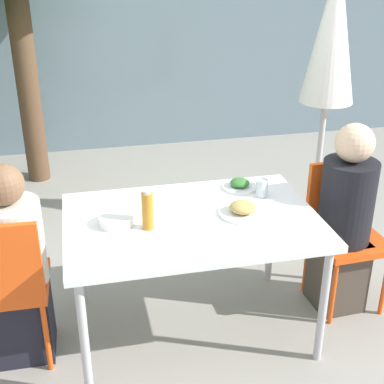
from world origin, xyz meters
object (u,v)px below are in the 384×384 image
(closed_umbrella, at_px, (332,41))
(salad_bowl, at_px, (116,220))
(person_right, at_px, (344,224))
(bottle, at_px, (148,210))
(chair_right, at_px, (344,223))
(drinking_cup, at_px, (262,188))
(chair_left, at_px, (5,281))
(person_left, at_px, (17,270))

(closed_umbrella, bearing_deg, salad_bowl, -147.75)
(person_right, bearing_deg, bottle, 2.46)
(person_right, height_order, closed_umbrella, closed_umbrella)
(chair_right, relative_size, person_right, 0.75)
(person_right, height_order, salad_bowl, person_right)
(drinking_cup, bearing_deg, chair_left, -170.57)
(chair_left, xyz_separation_m, bottle, (0.73, 0.00, 0.31))
(chair_left, bearing_deg, person_left, 57.98)
(chair_right, xyz_separation_m, bottle, (-1.21, -0.19, 0.31))
(bottle, bearing_deg, person_left, 173.38)
(person_left, distance_m, person_right, 1.84)
(bottle, xyz_separation_m, salad_bowl, (-0.15, 0.07, -0.08))
(bottle, relative_size, drinking_cup, 2.12)
(chair_right, distance_m, person_right, 0.10)
(person_left, bearing_deg, chair_right, 4.43)
(chair_right, height_order, salad_bowl, chair_right)
(chair_right, bearing_deg, person_right, 57.98)
(chair_left, height_order, closed_umbrella, closed_umbrella)
(person_right, bearing_deg, salad_bowl, -1.35)
(chair_right, xyz_separation_m, closed_umbrella, (0.25, 0.90, 0.92))
(person_left, height_order, bottle, person_left)
(person_left, bearing_deg, chair_left, -122.02)
(chair_right, height_order, drinking_cup, chair_right)
(person_right, bearing_deg, drinking_cup, -17.85)
(bottle, bearing_deg, salad_bowl, 154.54)
(person_left, relative_size, salad_bowl, 6.21)
(chair_right, bearing_deg, salad_bowl, 2.05)
(person_right, xyz_separation_m, drinking_cup, (-0.47, 0.13, 0.22))
(person_left, relative_size, closed_umbrella, 0.55)
(closed_umbrella, distance_m, drinking_cup, 1.32)
(bottle, bearing_deg, drinking_cup, 18.81)
(closed_umbrella, bearing_deg, person_left, -154.63)
(person_right, relative_size, bottle, 5.45)
(salad_bowl, bearing_deg, closed_umbrella, 32.25)
(person_right, distance_m, closed_umbrella, 1.35)
(chair_right, xyz_separation_m, salad_bowl, (-1.36, -0.12, 0.24))
(closed_umbrella, bearing_deg, bottle, -143.19)
(chair_right, relative_size, salad_bowl, 4.94)
(person_left, xyz_separation_m, bottle, (0.68, -0.08, 0.31))
(drinking_cup, bearing_deg, chair_right, -4.83)
(chair_right, relative_size, bottle, 4.11)
(chair_left, height_order, drinking_cup, chair_left)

